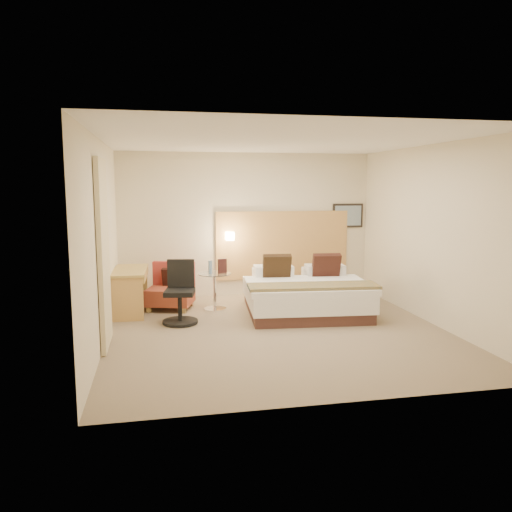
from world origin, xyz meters
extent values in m
cube|color=#776650|center=(0.00, 0.00, -0.01)|extent=(4.80, 5.00, 0.02)
cube|color=white|center=(0.00, 0.00, 2.71)|extent=(4.80, 5.00, 0.02)
cube|color=beige|center=(0.00, 2.51, 1.35)|extent=(4.80, 0.02, 2.70)
cube|color=beige|center=(0.00, -2.51, 1.35)|extent=(4.80, 0.02, 2.70)
cube|color=beige|center=(-2.41, 0.00, 1.35)|extent=(0.02, 5.00, 2.70)
cube|color=beige|center=(2.41, 0.00, 1.35)|extent=(0.02, 5.00, 2.70)
cube|color=tan|center=(0.70, 2.47, 0.95)|extent=(2.60, 0.04, 1.30)
cube|color=black|center=(2.02, 2.48, 1.50)|extent=(0.62, 0.03, 0.47)
cube|color=gray|center=(2.02, 2.46, 1.50)|extent=(0.54, 0.01, 0.39)
cylinder|color=silver|center=(-0.35, 2.42, 1.15)|extent=(0.02, 0.12, 0.02)
cube|color=#FFEDC6|center=(-0.35, 2.36, 1.15)|extent=(0.15, 0.15, 0.15)
cube|color=beige|center=(-2.36, -0.25, 1.22)|extent=(0.06, 0.90, 2.42)
cylinder|color=#82A6C9|center=(-0.82, 1.40, 0.73)|extent=(0.08, 0.08, 0.22)
cube|color=#391817|center=(-0.62, 1.41, 0.74)|extent=(0.16, 0.10, 0.25)
cube|color=#442722|center=(0.69, 0.94, 0.09)|extent=(1.99, 1.99, 0.17)
cube|color=white|center=(0.69, 0.94, 0.31)|extent=(2.05, 2.05, 0.28)
cube|color=white|center=(0.66, 0.67, 0.50)|extent=(2.06, 1.53, 0.09)
cube|color=white|center=(0.29, 1.67, 0.54)|extent=(0.69, 0.42, 0.17)
cube|color=silver|center=(1.20, 1.59, 0.54)|extent=(0.69, 0.42, 0.17)
cube|color=white|center=(0.27, 1.43, 0.63)|extent=(0.69, 0.42, 0.17)
cube|color=silver|center=(1.18, 1.35, 0.63)|extent=(0.69, 0.42, 0.17)
cube|color=black|center=(0.28, 1.24, 0.71)|extent=(0.49, 0.29, 0.48)
cube|color=black|center=(1.13, 1.16, 0.71)|extent=(0.49, 0.29, 0.48)
cube|color=#C48528|center=(0.63, 0.30, 0.57)|extent=(2.02, 0.69, 0.05)
cube|color=tan|center=(-1.85, 1.44, 0.05)|extent=(0.09, 0.09, 0.09)
cube|color=tan|center=(-1.28, 1.26, 0.05)|extent=(0.09, 0.09, 0.09)
cube|color=tan|center=(-1.70, 1.93, 0.05)|extent=(0.09, 0.09, 0.09)
cube|color=#A8764F|center=(-1.13, 1.76, 0.05)|extent=(0.09, 0.09, 0.09)
cube|color=#9C3F29|center=(-1.49, 1.60, 0.23)|extent=(0.89, 0.83, 0.28)
cube|color=#A1302B|center=(-1.41, 1.85, 0.57)|extent=(0.73, 0.32, 0.41)
cube|color=black|center=(-1.44, 1.75, 0.50)|extent=(0.38, 0.27, 0.36)
cylinder|color=white|center=(-0.75, 1.41, 0.01)|extent=(0.47, 0.47, 0.02)
cylinder|color=silver|center=(-0.75, 1.41, 0.31)|extent=(0.06, 0.06, 0.58)
cylinder|color=white|center=(-0.75, 1.41, 0.61)|extent=(0.70, 0.70, 0.01)
cube|color=#B29345|center=(-2.14, 1.46, 0.71)|extent=(0.58, 1.18, 0.04)
cube|color=tan|center=(-2.16, 0.92, 0.34)|extent=(0.49, 0.06, 0.69)
cube|color=tan|center=(-2.12, 2.00, 0.34)|extent=(0.49, 0.06, 0.69)
cube|color=tan|center=(-2.09, 1.46, 0.63)|extent=(0.48, 1.10, 0.10)
cylinder|color=black|center=(-1.37, 0.64, 0.03)|extent=(0.62, 0.62, 0.04)
cylinder|color=black|center=(-1.37, 0.64, 0.26)|extent=(0.07, 0.07, 0.41)
cube|color=black|center=(-1.37, 0.64, 0.49)|extent=(0.50, 0.50, 0.07)
cube|color=black|center=(-1.34, 0.83, 0.75)|extent=(0.42, 0.12, 0.43)
camera|label=1|loc=(-1.67, -6.83, 2.09)|focal=35.00mm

